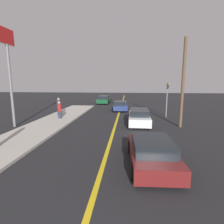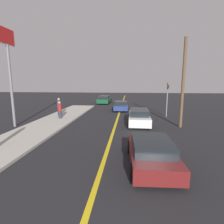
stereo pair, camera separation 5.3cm
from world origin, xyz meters
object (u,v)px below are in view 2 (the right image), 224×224
Objects in this scene: car_parked_left_lot at (104,100)px; utility_pole at (183,84)px; car_far_distant at (121,106)px; traffic_light at (167,96)px; pedestrian_far_standing at (59,107)px; car_near_right_lane at (151,152)px; car_ahead_center at (139,117)px; pedestrian_mid_group at (60,110)px; roadside_sign at (8,56)px.

utility_pole is at bearing -59.44° from car_parked_left_lot.
traffic_light is at bearing -40.49° from car_far_distant.
car_far_distant is at bearing 37.21° from pedestrian_far_standing.
car_near_right_lane is 0.92× the size of car_parked_left_lot.
car_ahead_center reaches higher than car_near_right_lane.
car_near_right_lane is 11.60m from pedestrian_mid_group.
pedestrian_far_standing is (-3.17, -12.07, 0.42)m from car_parked_left_lot.
traffic_light reaches higher than car_near_right_lane.
car_far_distant is at bearing -64.55° from car_parked_left_lot.
car_near_right_lane is at bearing -88.32° from car_ahead_center.
roadside_sign reaches higher than car_ahead_center.
pedestrian_mid_group is at bearing 174.33° from car_ahead_center.
traffic_light is at bearing 13.02° from pedestrian_mid_group.
car_ahead_center is 2.87× the size of pedestrian_mid_group.
pedestrian_far_standing is (-8.39, 10.31, 0.47)m from car_near_right_lane.
car_near_right_lane reaches higher than car_far_distant.
car_far_distant is 1.17× the size of traffic_light.
car_ahead_center is 8.66m from pedestrian_far_standing.
roadside_sign reaches higher than pedestrian_far_standing.
roadside_sign is (-2.72, -2.90, 4.65)m from pedestrian_mid_group.
car_parked_left_lot is 17.83m from utility_pole.
car_ahead_center is at bearing -6.59° from pedestrian_mid_group.
car_near_right_lane is 0.54× the size of roadside_sign.
roadside_sign is at bearing -175.24° from utility_pole.
pedestrian_mid_group reaches higher than car_parked_left_lot.
utility_pole reaches higher than car_parked_left_lot.
pedestrian_mid_group is at bearing -98.08° from car_parked_left_lot.
car_ahead_center is 11.60m from roadside_sign.
car_near_right_lane is at bearing -104.75° from traffic_light.
car_ahead_center is at bearing -16.72° from pedestrian_far_standing.
roadside_sign is at bearing 148.50° from car_near_right_lane.
pedestrian_mid_group is at bearing -65.73° from pedestrian_far_standing.
pedestrian_mid_group is (-7.56, 0.87, 0.34)m from car_ahead_center.
car_ahead_center is 4.46m from utility_pole.
pedestrian_far_standing is (-0.73, 1.62, 0.09)m from pedestrian_mid_group.
car_near_right_lane is 0.59× the size of utility_pole.
utility_pole is (13.57, 1.13, -2.12)m from roadside_sign.
utility_pole is at bearing 62.97° from car_near_right_lane.
car_far_distant is 2.27× the size of pedestrian_far_standing.
pedestrian_mid_group reaches higher than car_far_distant.
pedestrian_mid_group is at bearing -166.98° from traffic_light.
car_near_right_lane is 2.27× the size of pedestrian_far_standing.
car_parked_left_lot is 12.49m from pedestrian_far_standing.
pedestrian_mid_group is (-5.59, -6.42, 0.37)m from car_far_distant.
utility_pole reaches higher than traffic_light.
roadside_sign is 1.10× the size of utility_pole.
car_far_distant is 6.59m from traffic_light.
car_near_right_lane is at bearing -114.70° from utility_pole.
traffic_light is 0.51× the size of utility_pole.
car_parked_left_lot is 0.58× the size of roadside_sign.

